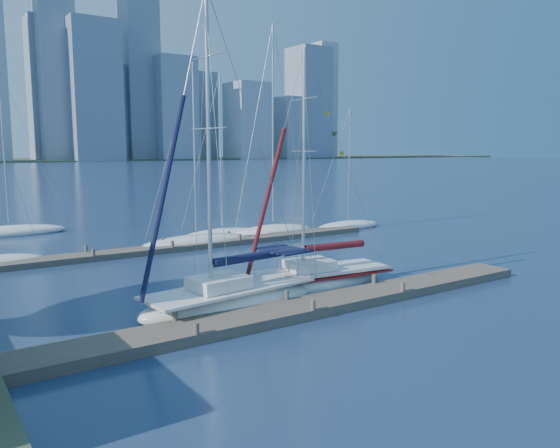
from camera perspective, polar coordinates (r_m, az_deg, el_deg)
ground at (r=22.43m, az=2.03°, el=-9.39°), size 700.00×700.00×0.00m
near_dock at (r=22.37m, az=2.03°, el=-8.90°), size 26.00×2.00×0.40m
far_dock at (r=36.93m, az=-10.22°, el=-2.34°), size 30.00×1.80×0.36m
sailboat_navy at (r=22.91m, az=-5.25°, el=-6.25°), size 8.29×3.56×13.32m
sailboat_maroon at (r=26.40m, az=4.05°, el=-4.62°), size 7.81×3.26×11.69m
bg_boat_2 at (r=38.16m, az=-8.73°, el=-1.86°), size 8.41×4.00×12.69m
bg_boat_3 at (r=41.41m, az=-6.08°, el=-1.07°), size 6.58×2.03×12.38m
bg_boat_4 at (r=42.30m, az=-0.73°, el=-0.73°), size 7.20×3.04×16.20m
bg_boat_5 at (r=46.19m, az=7.14°, el=-0.19°), size 6.74×3.72×10.21m
bg_boat_6 at (r=47.17m, az=-26.43°, el=-0.74°), size 8.65×4.71×13.04m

